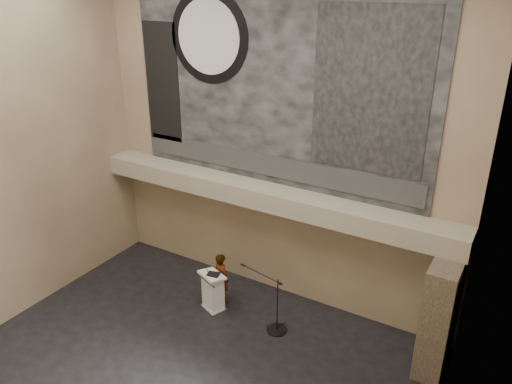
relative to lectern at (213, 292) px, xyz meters
The scene contains 19 objects.
floor 2.46m from the lectern, 71.81° to the right, with size 10.00×10.00×0.00m, color black.
wall_back 4.15m from the lectern, 66.56° to the left, with size 10.00×0.02×8.50m, color #7B664E.
wall_left 6.08m from the lectern, 151.85° to the right, with size 0.02×8.00×8.50m, color #7B664E.
wall_right 7.20m from the lectern, 21.60° to the right, with size 0.02×8.00×8.50m, color #7B664E.
soffit 2.84m from the lectern, 60.55° to the left, with size 10.00×0.80×0.50m, color gray.
sprinkler_left 2.61m from the lectern, 123.76° to the left, with size 0.04×0.04×0.06m, color #B2893D.
sprinkler_right 3.62m from the lectern, 25.71° to the left, with size 0.04×0.04×0.06m, color #B2893D.
banner 5.47m from the lectern, 66.19° to the left, with size 8.00×0.05×5.00m, color black.
banner_text_strip 3.59m from the lectern, 65.68° to the left, with size 7.76×0.02×0.55m, color #2B2B2B.
banner_clock_rim 6.45m from the lectern, 122.45° to the left, with size 2.30×2.30×0.02m, color black.
banner_clock_face 6.45m from the lectern, 122.77° to the left, with size 1.84×1.84×0.02m, color silver.
banner_building_print 6.34m from the lectern, 27.73° to the left, with size 2.60×0.02×3.60m, color black.
banner_brick_print 5.77m from the lectern, 148.04° to the left, with size 1.10×0.02×3.20m, color black.
stone_pier 5.53m from the lectern, ahead, with size 0.60×1.40×2.70m, color #403527.
lectern is the anchor object (origin of this frame).
binder 0.57m from the lectern, 31.66° to the right, with size 0.31×0.25×0.04m, color black.
papers 0.55m from the lectern, behind, with size 0.22×0.31×0.01m, color white.
speaker_person 0.45m from the lectern, 90.77° to the left, with size 0.53×0.35×1.46m, color white.
mic_stand 1.83m from the lectern, ahead, with size 1.44×0.52×1.49m.
Camera 1 is at (5.76, -6.44, 8.09)m, focal length 35.00 mm.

